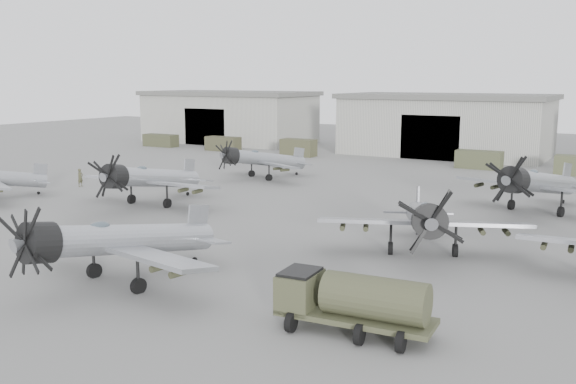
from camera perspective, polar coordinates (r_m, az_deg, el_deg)
name	(u,v)px	position (r m, az deg, el deg)	size (l,w,h in m)	color
ground	(144,255)	(41.02, -12.72, -5.52)	(220.00, 220.00, 0.00)	slate
hangar_left	(229,117)	(111.86, -5.27, 6.70)	(29.00, 14.80, 8.70)	#ADADA2
hangar_center	(445,124)	(94.82, 13.81, 5.85)	(29.00, 14.80, 8.70)	#ADADA2
support_truck_0	(161,140)	(105.96, -11.25, 4.52)	(5.86, 2.20, 1.96)	#3B3D28
support_truck_1	(223,144)	(98.13, -5.80, 4.29)	(5.39, 2.20, 2.14)	#3C3C27
support_truck_2	(298,148)	(90.95, 0.92, 3.97)	(4.99, 2.20, 2.40)	#41412A
support_truck_4	(479,160)	(81.54, 16.61, 2.77)	(5.45, 2.20, 2.19)	#42462E
aircraft_near_1	(111,241)	(34.97, -15.43, -4.22)	(13.47, 12.13, 5.35)	#9A9DA3
aircraft_mid_1	(147,178)	(56.30, -12.41, 1.20)	(13.19, 11.87, 5.29)	#989AA0
aircraft_mid_2	(424,218)	(40.26, 11.99, -2.29)	(12.87, 11.65, 5.24)	gray
aircraft_far_0	(259,159)	(70.17, -2.59, 2.94)	(11.59, 10.51, 4.76)	gray
aircraft_far_1	(536,183)	(55.67, 21.20, 0.75)	(13.78, 12.41, 5.49)	gray
fuel_tanker	(353,299)	(28.02, 5.81, -9.45)	(6.98, 3.54, 2.63)	#3E402A
tug_trailer	(129,178)	(70.06, -13.92, 1.25)	(6.39, 1.64, 1.27)	#403E2A
ground_crew	(80,178)	(68.44, -17.98, 1.22)	(0.67, 0.44, 1.83)	#43422C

